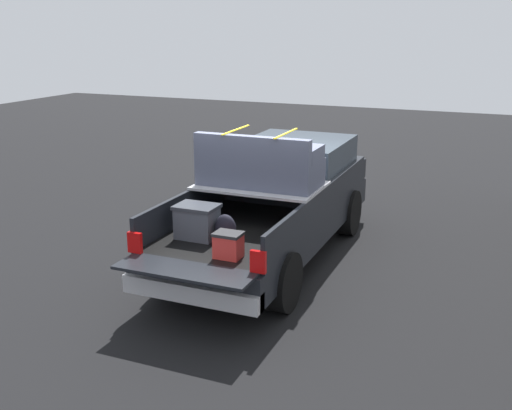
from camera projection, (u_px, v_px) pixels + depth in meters
name	position (u px, v px, depth m)	size (l,w,h in m)	color
ground_plane	(270.00, 258.00, 10.38)	(40.00, 40.00, 0.00)	black
pickup_truck	(278.00, 199.00, 10.43)	(6.05, 2.06, 2.23)	black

